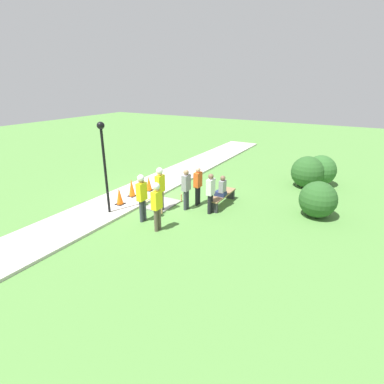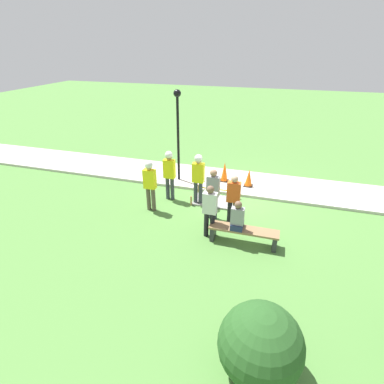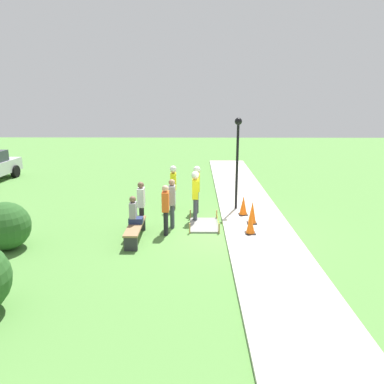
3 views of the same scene
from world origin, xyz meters
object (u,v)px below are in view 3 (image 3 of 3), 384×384
bystander_in_white_shirt (172,200)px  worker_assistant (197,185)px  park_bench (135,229)px  person_seated_on_bench (134,213)px  bystander_in_orange_shirt (166,207)px  traffic_cone_near_patch (251,223)px  lamppost_near (238,149)px  worker_supervisor (173,184)px  traffic_cone_far_patch (252,213)px  traffic_cone_sidewalk_edge (243,205)px  bystander_in_gray_shirt (141,203)px  worker_trainee (195,191)px

bystander_in_white_shirt → worker_assistant: bearing=-25.6°
park_bench → person_seated_on_bench: size_ratio=2.19×
worker_assistant → bystander_in_orange_shirt: size_ratio=1.10×
traffic_cone_near_patch → lamppost_near: 3.47m
worker_supervisor → bystander_in_orange_shirt: 2.80m
traffic_cone_far_patch → bystander_in_white_shirt: 2.83m
lamppost_near → traffic_cone_sidewalk_edge: bearing=-166.9°
traffic_cone_far_patch → bystander_in_gray_shirt: (-0.30, 3.82, 0.44)m
worker_assistant → park_bench: bearing=146.4°
traffic_cone_near_patch → bystander_in_orange_shirt: 2.81m
traffic_cone_near_patch → worker_trainee: size_ratio=0.37×
person_seated_on_bench → worker_assistant: size_ratio=0.48×
park_bench → worker_supervisor: size_ratio=1.09×
worker_trainee → lamppost_near: bearing=-51.9°
traffic_cone_far_patch → bystander_in_white_shirt: (-0.16, 2.79, 0.48)m
worker_assistant → bystander_in_gray_shirt: 2.71m
traffic_cone_far_patch → worker_assistant: size_ratio=0.44×
worker_supervisor → traffic_cone_near_patch: bearing=-138.0°
traffic_cone_far_patch → traffic_cone_sidewalk_edge: bearing=10.6°
traffic_cone_near_patch → traffic_cone_far_patch: (1.00, -0.20, 0.05)m
person_seated_on_bench → bystander_in_gray_shirt: bearing=-8.2°
traffic_cone_sidewalk_edge → park_bench: traffic_cone_sidewalk_edge is taller
traffic_cone_far_patch → worker_assistant: 2.60m
worker_supervisor → worker_assistant: worker_assistant is taller
bystander_in_orange_shirt → worker_assistant: bearing=-22.5°
bystander_in_gray_shirt → lamppost_near: bearing=-58.3°
traffic_cone_far_patch → bystander_in_gray_shirt: bystander_in_gray_shirt is taller
bystander_in_white_shirt → park_bench: bearing=136.5°
park_bench → lamppost_near: size_ratio=0.55×
lamppost_near → worker_assistant: bearing=97.1°
traffic_cone_near_patch → park_bench: 3.70m
worker_supervisor → worker_assistant: size_ratio=0.97×
park_bench → worker_trainee: size_ratio=1.05×
traffic_cone_sidewalk_edge → person_seated_on_bench: 4.33m
traffic_cone_far_patch → worker_supervisor: bearing=55.6°
traffic_cone_sidewalk_edge → worker_trainee: worker_trainee is taller
bystander_in_gray_shirt → bystander_in_white_shirt: (0.15, -1.04, 0.04)m
park_bench → bystander_in_orange_shirt: 1.21m
person_seated_on_bench → bystander_in_orange_shirt: bystander_in_orange_shirt is taller
worker_supervisor → lamppost_near: size_ratio=0.50×
park_bench → worker_assistant: size_ratio=1.06×
park_bench → bystander_in_white_shirt: 1.72m
worker_trainee → bystander_in_gray_shirt: (-0.86, 1.83, -0.19)m
worker_trainee → traffic_cone_near_patch: bearing=-130.8°
traffic_cone_sidewalk_edge → worker_supervisor: 2.91m
traffic_cone_near_patch → bystander_in_white_shirt: size_ratio=0.40×
person_seated_on_bench → worker_supervisor: worker_supervisor is taller
person_seated_on_bench → bystander_in_white_shirt: 1.51m
park_bench → lamppost_near: 5.16m
bystander_in_gray_shirt → traffic_cone_near_patch: bearing=-100.9°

